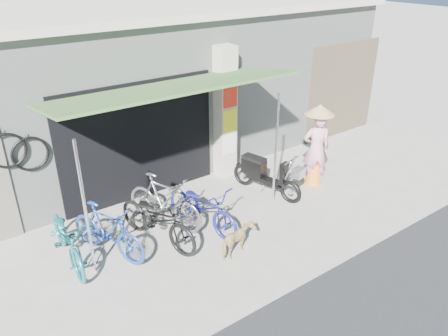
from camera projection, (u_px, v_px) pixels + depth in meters
ground at (263, 232)px, 8.24m from camera, size 80.00×80.00×0.00m
bicycle_shop at (137, 79)px, 11.14m from camera, size 12.30×5.30×3.66m
shop_pillar at (224, 113)px, 9.81m from camera, size 0.42×0.44×3.00m
awning at (172, 90)px, 7.84m from camera, size 4.60×1.88×2.72m
neighbour_right at (342, 90)px, 12.17m from camera, size 2.60×0.06×2.60m
bike_teal at (68, 239)px, 7.24m from camera, size 0.70×1.80×0.93m
bike_blue at (107, 231)px, 7.40m from camera, size 1.06×1.69×0.99m
bike_black at (157, 219)px, 7.74m from camera, size 1.13×1.98×0.98m
bike_silver at (164, 201)px, 8.24m from camera, size 1.11×1.80×1.05m
bike_navy at (202, 207)px, 8.16m from camera, size 0.97×1.85×0.93m
street_dog at (238, 240)px, 7.50m from camera, size 0.75×0.48×0.58m
moped at (265, 174)px, 9.39m from camera, size 0.67×1.73×0.99m
nun at (316, 146)px, 9.61m from camera, size 0.73×0.64×1.86m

